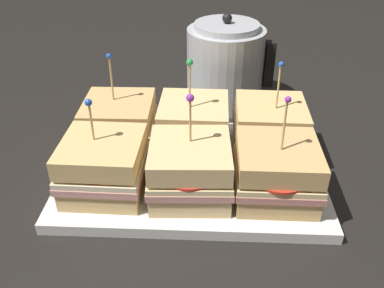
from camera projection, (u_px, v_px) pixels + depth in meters
ground_plane at (192, 175)px, 0.68m from camera, size 6.00×6.00×0.00m
serving_platter at (192, 171)px, 0.68m from camera, size 0.42×0.29×0.02m
sandwich_front_left at (104, 166)px, 0.60m from camera, size 0.12×0.12×0.15m
sandwich_front_center at (191, 170)px, 0.60m from camera, size 0.13×0.13×0.16m
sandwich_front_right at (276, 172)px, 0.59m from camera, size 0.12×0.12×0.17m
sandwich_back_left at (120, 124)px, 0.71m from camera, size 0.12×0.12×0.17m
sandwich_back_center at (195, 125)px, 0.70m from camera, size 0.12×0.12×0.17m
sandwich_back_right at (269, 127)px, 0.70m from camera, size 0.12×0.12×0.16m
kettle_steel at (225, 65)px, 0.87m from camera, size 0.18×0.16×0.20m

